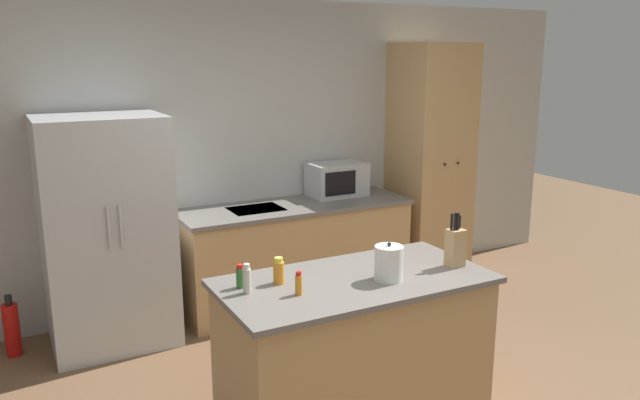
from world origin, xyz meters
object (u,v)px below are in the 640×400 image
at_px(pantry_cabinet, 430,163).
at_px(spice_bottle_amber_oil, 299,284).
at_px(spice_bottle_green_herb, 240,277).
at_px(fire_extinguisher, 12,329).
at_px(knife_block, 455,246).
at_px(microwave, 337,179).
at_px(refrigerator, 107,232).
at_px(spice_bottle_short_red, 247,280).
at_px(kettle, 389,263).
at_px(spice_bottle_tall_dark, 279,271).

bearing_deg(pantry_cabinet, spice_bottle_amber_oil, -140.73).
relative_size(spice_bottle_amber_oil, spice_bottle_green_herb, 0.97).
bearing_deg(spice_bottle_amber_oil, fire_extinguisher, 125.48).
bearing_deg(fire_extinguisher, spice_bottle_green_herb, -56.00).
xyz_separation_m(spice_bottle_green_herb, fire_extinguisher, (-1.14, 1.69, -0.75)).
distance_m(knife_block, spice_bottle_amber_oil, 1.04).
height_order(microwave, spice_bottle_green_herb, microwave).
distance_m(pantry_cabinet, microwave, 0.97).
bearing_deg(refrigerator, spice_bottle_green_herb, -74.61).
xyz_separation_m(pantry_cabinet, spice_bottle_amber_oil, (-2.33, -1.91, -0.17)).
relative_size(spice_bottle_short_red, spice_bottle_green_herb, 1.23).
bearing_deg(pantry_cabinet, refrigerator, -178.91).
bearing_deg(fire_extinguisher, spice_bottle_amber_oil, -54.52).
xyz_separation_m(refrigerator, pantry_cabinet, (3.01, 0.06, 0.26)).
xyz_separation_m(refrigerator, fire_extinguisher, (-0.70, 0.08, -0.66)).
bearing_deg(kettle, spice_bottle_green_herb, 160.50).
bearing_deg(fire_extinguisher, pantry_cabinet, -0.40).
bearing_deg(pantry_cabinet, knife_block, -123.83).
xyz_separation_m(refrigerator, knife_block, (1.72, -1.88, 0.16)).
distance_m(knife_block, spice_bottle_tall_dark, 1.09).
bearing_deg(spice_bottle_tall_dark, spice_bottle_short_red, -165.67).
distance_m(pantry_cabinet, spice_bottle_short_red, 3.11).
relative_size(refrigerator, kettle, 7.70).
bearing_deg(spice_bottle_amber_oil, pantry_cabinet, 39.27).
height_order(pantry_cabinet, microwave, pantry_cabinet).
height_order(pantry_cabinet, spice_bottle_green_herb, pantry_cabinet).
height_order(spice_bottle_tall_dark, spice_bottle_short_red, spice_bottle_short_red).
distance_m(spice_bottle_short_red, spice_bottle_green_herb, 0.09).
bearing_deg(fire_extinguisher, spice_bottle_short_red, -57.31).
relative_size(pantry_cabinet, microwave, 4.47).
height_order(refrigerator, microwave, refrigerator).
distance_m(refrigerator, pantry_cabinet, 3.02).
bearing_deg(spice_bottle_green_herb, fire_extinguisher, 124.00).
height_order(knife_block, fire_extinguisher, knife_block).
bearing_deg(refrigerator, kettle, -56.91).
height_order(spice_bottle_tall_dark, spice_bottle_amber_oil, spice_bottle_tall_dark).
xyz_separation_m(microwave, spice_bottle_amber_oil, (-1.37, -2.02, -0.08)).
height_order(spice_bottle_tall_dark, fire_extinguisher, spice_bottle_tall_dark).
relative_size(spice_bottle_amber_oil, fire_extinguisher, 0.28).
xyz_separation_m(knife_block, spice_bottle_tall_dark, (-1.06, 0.23, -0.05)).
height_order(pantry_cabinet, spice_bottle_tall_dark, pantry_cabinet).
height_order(microwave, spice_bottle_amber_oil, microwave).
distance_m(pantry_cabinet, knife_block, 2.33).
bearing_deg(spice_bottle_short_red, knife_block, -7.92).
bearing_deg(spice_bottle_tall_dark, kettle, -22.71).
bearing_deg(spice_bottle_amber_oil, spice_bottle_short_red, 147.30).
xyz_separation_m(pantry_cabinet, kettle, (-1.78, -1.94, -0.13)).
relative_size(spice_bottle_tall_dark, spice_bottle_amber_oil, 1.17).
bearing_deg(microwave, knife_block, -99.33).
bearing_deg(kettle, spice_bottle_short_red, 166.60).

